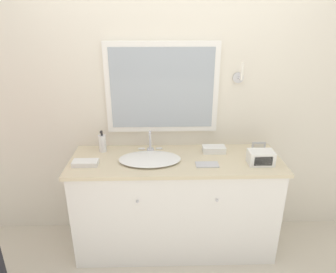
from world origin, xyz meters
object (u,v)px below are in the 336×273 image
soap_bottle (102,143)px  picture_frame (258,148)px  appliance_box (261,158)px  sink_basin (150,158)px

soap_bottle → picture_frame: bearing=-3.8°
soap_bottle → picture_frame: (1.33, -0.09, -0.02)m
picture_frame → appliance_box: bearing=-101.9°
sink_basin → soap_bottle: 0.46m
appliance_box → picture_frame: 0.19m
soap_bottle → appliance_box: size_ratio=0.96×
sink_basin → soap_bottle: sink_basin is taller
sink_basin → appliance_box: 0.88m
sink_basin → picture_frame: 0.93m
soap_bottle → picture_frame: 1.34m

